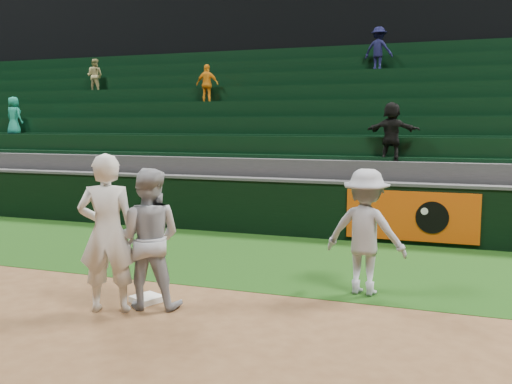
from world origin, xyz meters
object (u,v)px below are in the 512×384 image
first_base (147,299)px  base_coach (366,232)px  baserunner (148,238)px  first_baseman (107,233)px

first_base → base_coach: size_ratio=0.20×
first_base → baserunner: (0.15, -0.17, 0.89)m
baserunner → base_coach: bearing=-162.6°
first_base → base_coach: 3.22m
first_base → base_coach: bearing=26.6°
baserunner → base_coach: (2.62, 1.56, -0.02)m
first_baseman → baserunner: bearing=-163.1°
first_baseman → base_coach: bearing=-169.5°
first_base → baserunner: baserunner is taller
base_coach → first_base: bearing=34.7°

